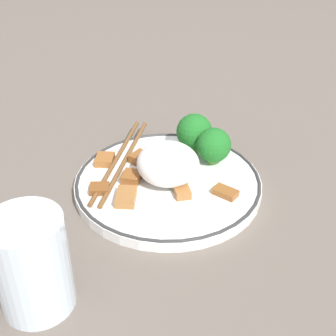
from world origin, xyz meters
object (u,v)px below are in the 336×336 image
Objects in this scene: chopsticks at (121,159)px; plate at (168,183)px; broccoli_back_center at (194,132)px; drinking_glass at (32,264)px; broccoli_back_left at (214,145)px.

plate is at bearing -165.39° from chopsticks.
chopsticks is (0.05, 0.11, -0.03)m from broccoli_back_center.
chopsticks reaches higher than plate.
plate is 1.33× the size of chopsticks.
drinking_glass reaches higher than chopsticks.
chopsticks is at bearing -55.42° from drinking_glass.
broccoli_back_center is 0.30× the size of chopsticks.
broccoli_back_left is 0.05m from broccoli_back_center.
drinking_glass reaches higher than broccoli_back_center.
drinking_glass is (-0.10, 0.32, 0.01)m from broccoli_back_center.
drinking_glass reaches higher than plate.
chopsticks is at bearing 65.84° from broccoli_back_center.
plate is 0.09m from broccoli_back_left.
broccoli_back_center is (0.04, -0.00, 0.00)m from broccoli_back_left.
plate is 0.10m from broccoli_back_center.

